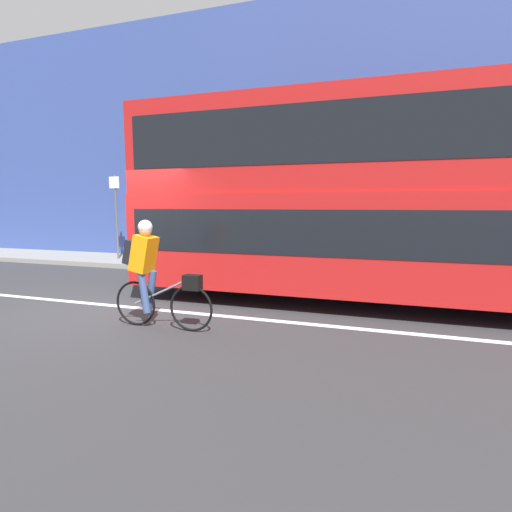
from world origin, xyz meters
TOP-DOWN VIEW (x-y plane):
  - ground_plane at (0.00, 0.00)m, footprint 80.00×80.00m
  - road_center_line at (0.00, 0.12)m, footprint 50.00×0.14m
  - sidewalk_curb at (0.00, 4.87)m, footprint 60.00×2.18m
  - building_facade at (0.00, 6.11)m, footprint 60.00×0.30m
  - bus at (4.75, 1.82)m, footprint 9.40×2.46m
  - cyclist_on_bike at (1.47, -0.77)m, footprint 1.64×0.32m
  - street_sign_post at (-3.37, 4.75)m, footprint 0.36×0.09m

SIDE VIEW (x-z plane):
  - ground_plane at x=0.00m, z-range 0.00..0.00m
  - road_center_line at x=0.00m, z-range 0.00..0.01m
  - sidewalk_curb at x=0.00m, z-range 0.00..0.14m
  - cyclist_on_bike at x=1.47m, z-range 0.06..1.69m
  - street_sign_post at x=-3.37m, z-range 0.29..2.92m
  - bus at x=4.75m, z-range 0.21..3.96m
  - building_facade at x=0.00m, z-range 0.00..7.76m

